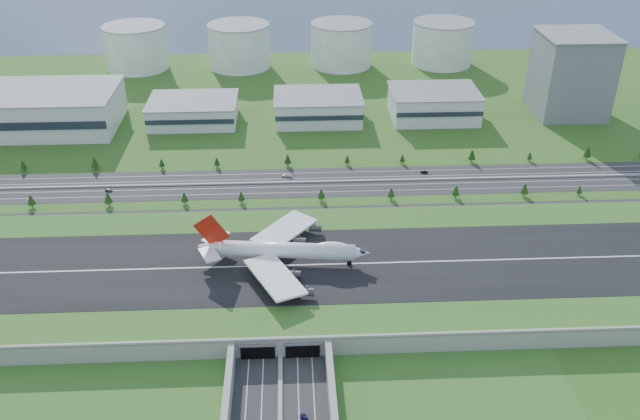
{
  "coord_description": "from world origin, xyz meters",
  "views": [
    {
      "loc": [
        5.88,
        -247.42,
        177.13
      ],
      "look_at": [
        19.16,
        35.0,
        15.98
      ],
      "focal_mm": 38.0,
      "sensor_mm": 36.0,
      "label": 1
    }
  ],
  "objects_px": {
    "car_4": "(109,190)",
    "car_5": "(424,172)",
    "boeing_747": "(283,250)",
    "car_7": "(287,176)",
    "car_2": "(304,418)",
    "fuel_tank_a": "(136,48)",
    "office_tower": "(571,75)"
  },
  "relations": [
    {
      "from": "fuel_tank_a",
      "to": "office_tower",
      "type": "bearing_deg",
      "value": -19.77
    },
    {
      "from": "car_5",
      "to": "boeing_747",
      "type": "bearing_deg",
      "value": -34.57
    },
    {
      "from": "car_4",
      "to": "car_5",
      "type": "xyz_separation_m",
      "value": [
        179.18,
        14.36,
        -0.05
      ]
    },
    {
      "from": "fuel_tank_a",
      "to": "car_4",
      "type": "xyz_separation_m",
      "value": [
        24.13,
        -220.68,
        -16.65
      ]
    },
    {
      "from": "car_2",
      "to": "car_4",
      "type": "height_order",
      "value": "car_4"
    },
    {
      "from": "fuel_tank_a",
      "to": "car_5",
      "type": "relative_size",
      "value": 11.96
    },
    {
      "from": "boeing_747",
      "to": "car_7",
      "type": "bearing_deg",
      "value": 95.3
    },
    {
      "from": "boeing_747",
      "to": "car_2",
      "type": "height_order",
      "value": "boeing_747"
    },
    {
      "from": "car_2",
      "to": "car_5",
      "type": "relative_size",
      "value": 1.13
    },
    {
      "from": "car_7",
      "to": "car_4",
      "type": "bearing_deg",
      "value": -66.27
    },
    {
      "from": "office_tower",
      "to": "fuel_tank_a",
      "type": "distance_m",
      "value": 340.18
    },
    {
      "from": "car_5",
      "to": "fuel_tank_a",
      "type": "bearing_deg",
      "value": -131.05
    },
    {
      "from": "boeing_747",
      "to": "car_7",
      "type": "distance_m",
      "value": 100.91
    },
    {
      "from": "boeing_747",
      "to": "car_2",
      "type": "xyz_separation_m",
      "value": [
        6.76,
        -84.24,
        -13.96
      ]
    },
    {
      "from": "fuel_tank_a",
      "to": "boeing_747",
      "type": "relative_size",
      "value": 0.65
    },
    {
      "from": "boeing_747",
      "to": "car_7",
      "type": "xyz_separation_m",
      "value": [
        1.54,
        99.95,
        -13.78
      ]
    },
    {
      "from": "car_2",
      "to": "car_5",
      "type": "xyz_separation_m",
      "value": [
        75.0,
        185.43,
        0.03
      ]
    },
    {
      "from": "car_4",
      "to": "car_5",
      "type": "relative_size",
      "value": 1.03
    },
    {
      "from": "boeing_747",
      "to": "car_5",
      "type": "height_order",
      "value": "boeing_747"
    },
    {
      "from": "office_tower",
      "to": "boeing_747",
      "type": "relative_size",
      "value": 0.71
    },
    {
      "from": "office_tower",
      "to": "boeing_747",
      "type": "xyz_separation_m",
      "value": [
        -198.45,
        -192.52,
        -12.77
      ]
    },
    {
      "from": "boeing_747",
      "to": "office_tower",
      "type": "bearing_deg",
      "value": 50.31
    },
    {
      "from": "office_tower",
      "to": "car_2",
      "type": "relative_size",
      "value": 11.68
    },
    {
      "from": "car_4",
      "to": "car_7",
      "type": "relative_size",
      "value": 0.74
    },
    {
      "from": "office_tower",
      "to": "fuel_tank_a",
      "type": "relative_size",
      "value": 1.1
    },
    {
      "from": "fuel_tank_a",
      "to": "car_5",
      "type": "distance_m",
      "value": 290.14
    },
    {
      "from": "car_2",
      "to": "car_7",
      "type": "distance_m",
      "value": 184.26
    },
    {
      "from": "fuel_tank_a",
      "to": "car_2",
      "type": "xyz_separation_m",
      "value": [
        128.31,
        -391.75,
        -16.73
      ]
    },
    {
      "from": "office_tower",
      "to": "car_2",
      "type": "height_order",
      "value": "office_tower"
    },
    {
      "from": "fuel_tank_a",
      "to": "car_4",
      "type": "relative_size",
      "value": 11.61
    },
    {
      "from": "office_tower",
      "to": "car_5",
      "type": "distance_m",
      "value": 150.56
    },
    {
      "from": "office_tower",
      "to": "car_4",
      "type": "xyz_separation_m",
      "value": [
        -295.87,
        -105.68,
        -26.65
      ]
    }
  ]
}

